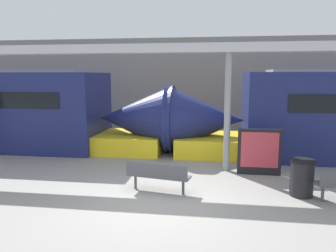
# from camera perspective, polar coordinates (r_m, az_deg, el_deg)

# --- Properties ---
(ground_plane) EXTENTS (60.00, 60.00, 0.00)m
(ground_plane) POSITION_cam_1_polar(r_m,az_deg,el_deg) (7.96, -1.79, -13.21)
(ground_plane) COLOR gray
(station_wall) EXTENTS (56.00, 0.20, 5.00)m
(station_wall) POSITION_cam_1_polar(r_m,az_deg,el_deg) (17.91, 4.10, 7.17)
(station_wall) COLOR gray
(station_wall) RESTS_ON ground_plane
(bench_near) EXTENTS (1.70, 0.75, 0.80)m
(bench_near) POSITION_cam_1_polar(r_m,az_deg,el_deg) (8.44, -1.82, -8.40)
(bench_near) COLOR #4C4F54
(bench_near) RESTS_ON ground_plane
(trash_bin) EXTENTS (0.59, 0.59, 0.93)m
(trash_bin) POSITION_cam_1_polar(r_m,az_deg,el_deg) (8.89, 22.29, -8.32)
(trash_bin) COLOR black
(trash_bin) RESTS_ON ground_plane
(poster_board) EXTENTS (1.29, 0.07, 1.41)m
(poster_board) POSITION_cam_1_polar(r_m,az_deg,el_deg) (10.24, 15.63, -4.35)
(poster_board) COLOR black
(poster_board) RESTS_ON ground_plane
(support_column_near) EXTENTS (0.20, 0.20, 3.67)m
(support_column_near) POSITION_cam_1_polar(r_m,az_deg,el_deg) (10.35, 10.32, 2.27)
(support_column_near) COLOR gray
(support_column_near) RESTS_ON ground_plane
(canopy_beam) EXTENTS (28.00, 0.60, 0.28)m
(canopy_beam) POSITION_cam_1_polar(r_m,az_deg,el_deg) (10.32, 10.62, 13.23)
(canopy_beam) COLOR #B7B7BC
(canopy_beam) RESTS_ON support_column_near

